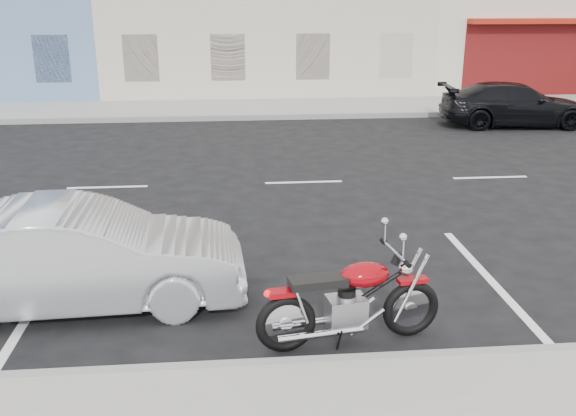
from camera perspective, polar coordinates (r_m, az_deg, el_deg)
name	(u,v)px	position (r m, az deg, el deg)	size (l,w,h in m)	color
ground	(398,180)	(13.69, 9.75, 2.48)	(120.00, 120.00, 0.00)	black
sidewalk_far	(184,109)	(21.77, -9.23, 8.64)	(80.00, 3.40, 0.15)	gray
curb_near	(86,377)	(6.94, -17.53, -14.11)	(80.00, 0.12, 0.16)	gray
curb_far	(180,119)	(20.10, -9.54, 7.83)	(80.00, 0.12, 0.16)	gray
motorcycle	(414,296)	(7.42, 11.11, -7.71)	(2.12, 0.73, 1.07)	black
sedan_silver	(80,256)	(8.28, -18.04, -4.12)	(1.40, 4.02, 1.32)	#ADB0B5
car_far	(515,104)	(20.19, 19.53, 8.67)	(1.76, 4.34, 1.26)	black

